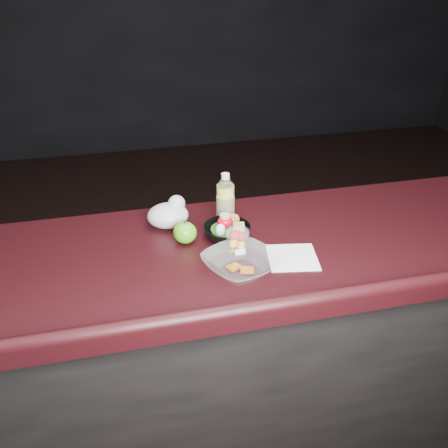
{
  "coord_description": "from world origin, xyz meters",
  "views": [
    {
      "loc": [
        -0.34,
        -1.09,
        1.93
      ],
      "look_at": [
        -0.0,
        0.33,
        1.1
      ],
      "focal_mm": 40.0,
      "sensor_mm": 36.0,
      "label": 1
    }
  ],
  "objects_px": {
    "lemonade_bottle": "(225,203)",
    "takeout_bowl": "(241,264)",
    "fruit_cup": "(237,241)",
    "snack_bowl": "(227,231)",
    "green_apple": "(185,233)"
  },
  "relations": [
    {
      "from": "lemonade_bottle",
      "to": "takeout_bowl",
      "type": "xyz_separation_m",
      "value": [
        -0.02,
        -0.31,
        -0.06
      ]
    },
    {
      "from": "fruit_cup",
      "to": "lemonade_bottle",
      "type": "bearing_deg",
      "value": 86.63
    },
    {
      "from": "lemonade_bottle",
      "to": "snack_bowl",
      "type": "height_order",
      "value": "lemonade_bottle"
    },
    {
      "from": "fruit_cup",
      "to": "takeout_bowl",
      "type": "bearing_deg",
      "value": -97.16
    },
    {
      "from": "takeout_bowl",
      "to": "snack_bowl",
      "type": "bearing_deg",
      "value": 88.96
    },
    {
      "from": "lemonade_bottle",
      "to": "fruit_cup",
      "type": "distance_m",
      "value": 0.22
    },
    {
      "from": "fruit_cup",
      "to": "snack_bowl",
      "type": "distance_m",
      "value": 0.12
    },
    {
      "from": "lemonade_bottle",
      "to": "green_apple",
      "type": "relative_size",
      "value": 2.37
    },
    {
      "from": "takeout_bowl",
      "to": "fruit_cup",
      "type": "bearing_deg",
      "value": 82.84
    },
    {
      "from": "fruit_cup",
      "to": "green_apple",
      "type": "distance_m",
      "value": 0.2
    },
    {
      "from": "green_apple",
      "to": "snack_bowl",
      "type": "distance_m",
      "value": 0.15
    },
    {
      "from": "lemonade_bottle",
      "to": "fruit_cup",
      "type": "relative_size",
      "value": 1.8
    },
    {
      "from": "green_apple",
      "to": "takeout_bowl",
      "type": "xyz_separation_m",
      "value": [
        0.14,
        -0.22,
        -0.01
      ]
    },
    {
      "from": "fruit_cup",
      "to": "green_apple",
      "type": "bearing_deg",
      "value": 140.49
    },
    {
      "from": "snack_bowl",
      "to": "takeout_bowl",
      "type": "relative_size",
      "value": 0.66
    }
  ]
}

